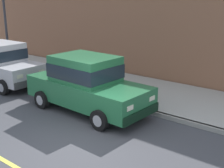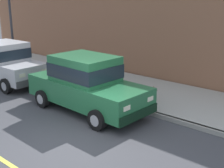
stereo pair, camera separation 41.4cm
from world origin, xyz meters
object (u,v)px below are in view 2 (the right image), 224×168
car_green_sedan (86,83)px  dog_brown (148,91)px  car_silver_hatchback (7,63)px  street_lamp (10,15)px

car_green_sedan → dog_brown: size_ratio=6.45×
dog_brown → car_silver_hatchback: bearing=108.6°
car_green_sedan → street_lamp: bearing=78.2°
car_green_sedan → street_lamp: size_ratio=1.06×
car_green_sedan → dog_brown: (2.08, -1.13, -0.55)m
car_green_sedan → dog_brown: bearing=-28.6°
dog_brown → street_lamp: 8.30m
car_silver_hatchback → street_lamp: 2.94m
dog_brown → street_lamp: street_lamp is taller
car_green_sedan → dog_brown: 2.43m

